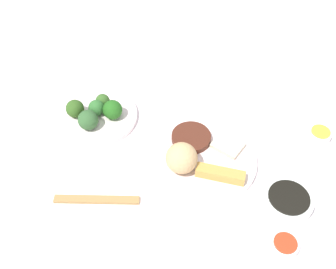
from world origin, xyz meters
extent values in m
cube|color=white|center=(0.00, 0.00, 0.01)|extent=(2.20, 2.20, 0.02)
cylinder|color=white|center=(0.05, 0.03, 0.03)|extent=(0.27, 0.27, 0.02)
sphere|color=tan|center=(0.09, -0.02, 0.07)|extent=(0.08, 0.08, 0.08)
cube|color=gold|center=(0.10, 0.08, 0.05)|extent=(0.04, 0.12, 0.03)
cube|color=beige|center=(0.00, 0.09, 0.04)|extent=(0.09, 0.09, 0.01)
cylinder|color=#4F2417|center=(-0.01, -0.01, 0.04)|extent=(0.10, 0.10, 0.02)
cylinder|color=white|center=(-0.05, -0.29, 0.03)|extent=(0.23, 0.23, 0.01)
sphere|color=#306A2E|center=(-0.05, -0.29, 0.06)|extent=(0.04, 0.04, 0.04)
sphere|color=#356024|center=(-0.09, -0.28, 0.05)|extent=(0.04, 0.04, 0.04)
sphere|color=#315C2E|center=(0.00, -0.29, 0.06)|extent=(0.05, 0.05, 0.05)
sphere|color=#31571D|center=(-0.04, -0.34, 0.06)|extent=(0.05, 0.05, 0.05)
sphere|color=#23611B|center=(-0.05, -0.24, 0.06)|extent=(0.05, 0.05, 0.05)
cylinder|color=white|center=(0.14, 0.24, 0.04)|extent=(0.12, 0.12, 0.03)
cylinder|color=black|center=(0.14, 0.24, 0.05)|extent=(0.09, 0.09, 0.00)
cylinder|color=white|center=(-0.09, 0.32, 0.03)|extent=(0.06, 0.06, 0.02)
cylinder|color=gold|center=(-0.09, 0.32, 0.05)|extent=(0.05, 0.05, 0.00)
cylinder|color=white|center=(0.25, 0.23, 0.03)|extent=(0.06, 0.06, 0.02)
cylinder|color=red|center=(0.25, 0.23, 0.05)|extent=(0.05, 0.05, 0.00)
cube|color=#A97F47|center=(0.21, -0.20, 0.02)|extent=(0.05, 0.20, 0.01)
camera|label=1|loc=(0.66, 0.06, 0.80)|focal=41.19mm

